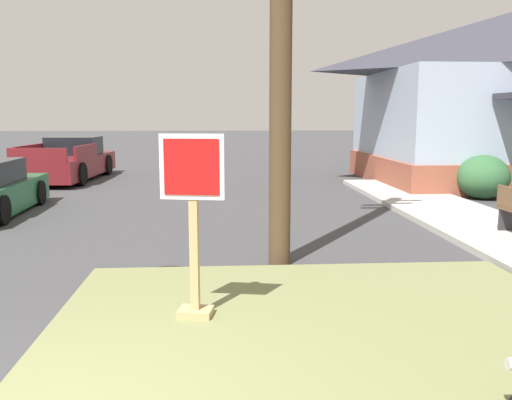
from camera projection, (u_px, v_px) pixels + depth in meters
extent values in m
cube|color=olive|center=(333.00, 340.00, 5.28)|extent=(5.78, 5.16, 0.08)
cube|color=#B2AFA8|center=(508.00, 237.00, 9.67)|extent=(2.20, 16.75, 0.12)
cube|color=tan|center=(194.00, 230.00, 5.67)|extent=(0.11, 0.11, 1.91)
cube|color=tan|center=(196.00, 312.00, 5.81)|extent=(0.41, 0.34, 0.08)
cube|color=white|center=(192.00, 167.00, 5.52)|extent=(0.67, 0.14, 0.68)
cube|color=red|center=(191.00, 167.00, 5.50)|extent=(0.57, 0.12, 0.58)
cylinder|color=black|center=(168.00, 273.00, 7.65)|extent=(0.70, 0.70, 0.02)
cylinder|color=black|center=(38.00, 193.00, 13.53)|extent=(0.24, 0.63, 0.62)
cylinder|color=black|center=(1.00, 210.00, 11.00)|extent=(0.24, 0.63, 0.62)
sphere|color=white|center=(34.00, 183.00, 14.20)|extent=(0.14, 0.14, 0.14)
cube|color=maroon|center=(68.00, 166.00, 18.79)|extent=(2.23, 5.63, 0.68)
cube|color=black|center=(74.00, 146.00, 19.46)|extent=(1.80, 1.52, 0.68)
cube|color=maroon|center=(29.00, 152.00, 17.73)|extent=(0.21, 2.33, 0.44)
cube|color=maroon|center=(86.00, 152.00, 17.76)|extent=(0.21, 2.33, 0.44)
cube|color=maroon|center=(37.00, 155.00, 16.02)|extent=(1.77, 0.18, 0.44)
cylinder|color=black|center=(58.00, 165.00, 20.43)|extent=(0.30, 0.77, 0.76)
cylinder|color=black|center=(107.00, 165.00, 20.47)|extent=(0.30, 0.77, 0.76)
cylinder|color=black|center=(22.00, 174.00, 17.15)|extent=(0.30, 0.77, 0.76)
cylinder|color=black|center=(80.00, 174.00, 17.18)|extent=(0.30, 0.77, 0.76)
cube|color=#2D2D33|center=(508.00, 219.00, 9.96)|extent=(0.36, 0.07, 0.41)
cube|color=brown|center=(510.00, 169.00, 18.22)|extent=(9.34, 6.93, 0.90)
ellipsoid|color=#325F37|center=(483.00, 177.00, 14.45)|extent=(1.37, 1.37, 1.19)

